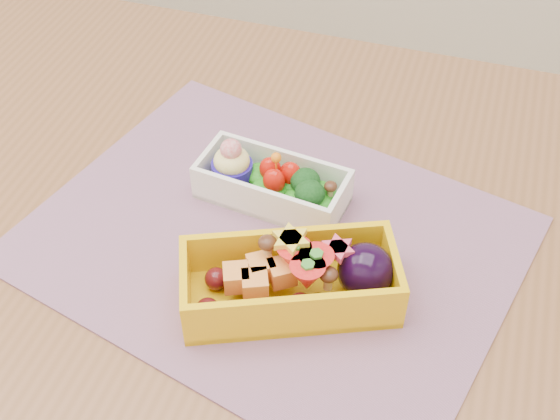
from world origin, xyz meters
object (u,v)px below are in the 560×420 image
(bento_white, at_px, (272,183))
(table, at_px, (253,319))
(bento_yellow, at_px, (295,280))
(placemat, at_px, (271,240))

(bento_white, bearing_deg, table, -80.31)
(bento_white, bearing_deg, bento_yellow, -56.16)
(table, xyz_separation_m, bento_white, (-0.00, 0.08, 0.12))
(bento_yellow, bearing_deg, bento_white, 93.62)
(placemat, bearing_deg, table, -117.56)
(bento_white, bearing_deg, placemat, -65.78)
(table, xyz_separation_m, placemat, (0.01, 0.03, 0.10))
(placemat, xyz_separation_m, bento_white, (-0.02, 0.05, 0.02))
(bento_white, relative_size, bento_yellow, 0.76)
(placemat, height_order, bento_yellow, bento_yellow)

